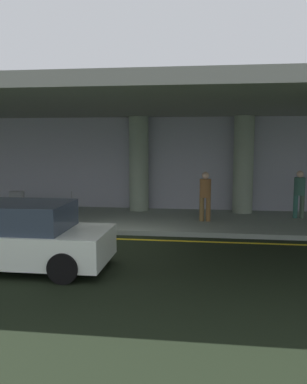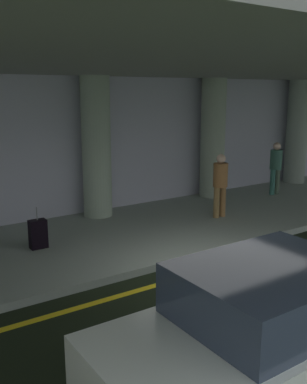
{
  "view_description": "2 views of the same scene",
  "coord_description": "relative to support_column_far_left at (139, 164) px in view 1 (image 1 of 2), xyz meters",
  "views": [
    {
      "loc": [
        2.66,
        -11.01,
        2.86
      ],
      "look_at": [
        0.93,
        2.03,
        1.22
      ],
      "focal_mm": 38.27,
      "sensor_mm": 36.0,
      "label": 1
    },
    {
      "loc": [
        -5.13,
        -5.57,
        3.4
      ],
      "look_at": [
        0.25,
        2.44,
        1.19
      ],
      "focal_mm": 41.21,
      "sensor_mm": 36.0,
      "label": 2
    }
  ],
  "objects": [
    {
      "name": "sidewalk",
      "position": [
        0.0,
        -1.63,
        -1.9
      ],
      "size": [
        26.0,
        4.2,
        0.15
      ],
      "primitive_type": "cube",
      "color": "gray",
      "rests_on": "ground"
    },
    {
      "name": "suitcase_upright_primary",
      "position": [
        -2.21,
        -1.58,
        -1.51
      ],
      "size": [
        0.36,
        0.22,
        0.9
      ],
      "rotation": [
        0.0,
        0.0,
        0.44
      ],
      "color": "black",
      "rests_on": "sidewalk"
    },
    {
      "name": "support_column_left_mid",
      "position": [
        4.0,
        0.0,
        0.0
      ],
      "size": [
        0.76,
        0.76,
        3.65
      ],
      "primitive_type": "cylinder",
      "color": "gray",
      "rests_on": "sidewalk"
    },
    {
      "name": "ground_plane",
      "position": [
        0.0,
        -4.73,
        -1.97
      ],
      "size": [
        60.0,
        60.0,
        0.0
      ],
      "primitive_type": "plane",
      "color": "black"
    },
    {
      "name": "trash_bin_steel",
      "position": [
        -4.35,
        -1.5,
        -1.4
      ],
      "size": [
        0.56,
        0.56,
        0.85
      ],
      "primitive_type": "cylinder",
      "color": "gray",
      "rests_on": "sidewalk"
    },
    {
      "name": "car_white",
      "position": [
        -1.51,
        -7.22,
        -1.26
      ],
      "size": [
        4.1,
        1.92,
        1.5
      ],
      "rotation": [
        0.0,
        0.0,
        3.19
      ],
      "color": "white",
      "rests_on": "ground"
    },
    {
      "name": "traveler_with_luggage",
      "position": [
        5.88,
        -0.94,
        -0.86
      ],
      "size": [
        0.38,
        0.38,
        1.68
      ],
      "rotation": [
        0.0,
        0.0,
        0.96
      ],
      "color": "#2E6255",
      "rests_on": "sidewalk"
    },
    {
      "name": "terminal_back_wall",
      "position": [
        0.0,
        0.62,
        -0.07
      ],
      "size": [
        26.0,
        0.3,
        3.8
      ],
      "primitive_type": "cube",
      "color": "#A9ABBA",
      "rests_on": "ground"
    },
    {
      "name": "ceiling_overhang",
      "position": [
        0.0,
        -2.13,
        1.97
      ],
      "size": [
        28.0,
        13.2,
        0.3
      ],
      "primitive_type": "cube",
      "color": "gray",
      "rests_on": "support_column_far_left"
    },
    {
      "name": "lane_stripe_yellow",
      "position": [
        0.0,
        -4.24,
        -1.97
      ],
      "size": [
        26.0,
        0.14,
        0.01
      ],
      "primitive_type": "cube",
      "color": "yellow",
      "rests_on": "ground"
    },
    {
      "name": "support_column_far_left",
      "position": [
        0.0,
        0.0,
        0.0
      ],
      "size": [
        0.76,
        0.76,
        3.65
      ],
      "primitive_type": "cylinder",
      "color": "gray",
      "rests_on": "sidewalk"
    },
    {
      "name": "person_waiting_for_ride",
      "position": [
        2.6,
        -1.93,
        -0.86
      ],
      "size": [
        0.38,
        0.38,
        1.68
      ],
      "rotation": [
        0.0,
        0.0,
        1.4
      ],
      "color": "brown",
      "rests_on": "sidewalk"
    }
  ]
}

